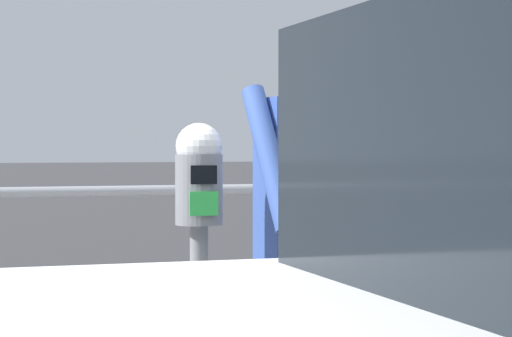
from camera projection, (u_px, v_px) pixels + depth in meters
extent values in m
cylinder|color=slate|center=(199.00, 190.00, 3.95)|extent=(0.18, 0.18, 0.27)
sphere|color=silver|center=(199.00, 146.00, 3.95)|extent=(0.18, 0.18, 0.18)
cube|color=black|center=(204.00, 175.00, 3.86)|extent=(0.10, 0.02, 0.07)
cube|color=green|center=(204.00, 204.00, 3.86)|extent=(0.11, 0.02, 0.09)
cube|color=#2D478C|center=(315.00, 178.00, 4.19)|extent=(0.47, 0.27, 0.64)
sphere|color=brown|center=(315.00, 69.00, 4.18)|extent=(0.23, 0.23, 0.23)
cylinder|color=#2D478C|center=(372.00, 173.00, 4.30)|extent=(0.09, 0.09, 0.61)
cylinder|color=#2D478C|center=(270.00, 158.00, 3.95)|extent=(0.14, 0.39, 0.57)
cylinder|color=gray|center=(140.00, 191.00, 5.79)|extent=(24.00, 0.06, 0.06)
cylinder|color=gray|center=(140.00, 276.00, 5.80)|extent=(24.00, 0.05, 0.05)
cylinder|color=gray|center=(295.00, 279.00, 6.09)|extent=(0.06, 0.06, 1.06)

